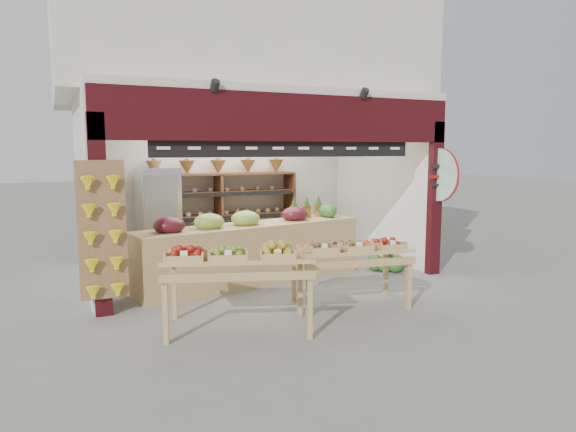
{
  "coord_description": "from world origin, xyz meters",
  "views": [
    {
      "loc": [
        -3.28,
        -8.05,
        2.18
      ],
      "look_at": [
        0.33,
        -0.2,
        1.06
      ],
      "focal_mm": 32.0,
      "sensor_mm": 36.0,
      "label": 1
    }
  ],
  "objects_px": {
    "back_shelving": "(219,198)",
    "cardboard_stack": "(159,268)",
    "refrigerator": "(158,217)",
    "mid_counter": "(251,251)",
    "display_table_left": "(228,259)",
    "watermelon_pile": "(386,261)",
    "display_table_right": "(350,250)"
  },
  "relations": [
    {
      "from": "display_table_right",
      "to": "mid_counter",
      "type": "bearing_deg",
      "value": 116.04
    },
    {
      "from": "refrigerator",
      "to": "watermelon_pile",
      "type": "relative_size",
      "value": 2.72
    },
    {
      "from": "mid_counter",
      "to": "refrigerator",
      "type": "bearing_deg",
      "value": 119.3
    },
    {
      "from": "cardboard_stack",
      "to": "refrigerator",
      "type": "bearing_deg",
      "value": 79.16
    },
    {
      "from": "refrigerator",
      "to": "display_table_left",
      "type": "relative_size",
      "value": 0.94
    },
    {
      "from": "cardboard_stack",
      "to": "mid_counter",
      "type": "height_order",
      "value": "mid_counter"
    },
    {
      "from": "back_shelving",
      "to": "refrigerator",
      "type": "height_order",
      "value": "back_shelving"
    },
    {
      "from": "display_table_right",
      "to": "refrigerator",
      "type": "bearing_deg",
      "value": 117.81
    },
    {
      "from": "display_table_left",
      "to": "back_shelving",
      "type": "bearing_deg",
      "value": 74.29
    },
    {
      "from": "refrigerator",
      "to": "mid_counter",
      "type": "relative_size",
      "value": 0.47
    },
    {
      "from": "cardboard_stack",
      "to": "watermelon_pile",
      "type": "height_order",
      "value": "cardboard_stack"
    },
    {
      "from": "display_table_left",
      "to": "mid_counter",
      "type": "bearing_deg",
      "value": 62.19
    },
    {
      "from": "display_table_left",
      "to": "display_table_right",
      "type": "height_order",
      "value": "display_table_left"
    },
    {
      "from": "display_table_left",
      "to": "watermelon_pile",
      "type": "height_order",
      "value": "display_table_left"
    },
    {
      "from": "mid_counter",
      "to": "watermelon_pile",
      "type": "relative_size",
      "value": 5.83
    },
    {
      "from": "refrigerator",
      "to": "display_table_left",
      "type": "height_order",
      "value": "refrigerator"
    },
    {
      "from": "refrigerator",
      "to": "mid_counter",
      "type": "height_order",
      "value": "refrigerator"
    },
    {
      "from": "cardboard_stack",
      "to": "display_table_left",
      "type": "bearing_deg",
      "value": -82.98
    },
    {
      "from": "refrigerator",
      "to": "cardboard_stack",
      "type": "distance_m",
      "value": 1.42
    },
    {
      "from": "refrigerator",
      "to": "cardboard_stack",
      "type": "height_order",
      "value": "refrigerator"
    },
    {
      "from": "back_shelving",
      "to": "cardboard_stack",
      "type": "xyz_separation_m",
      "value": [
        -1.5,
        -1.45,
        -0.99
      ]
    },
    {
      "from": "refrigerator",
      "to": "display_table_left",
      "type": "bearing_deg",
      "value": -93.74
    },
    {
      "from": "back_shelving",
      "to": "display_table_left",
      "type": "xyz_separation_m",
      "value": [
        -1.17,
        -4.15,
        -0.35
      ]
    },
    {
      "from": "display_table_right",
      "to": "back_shelving",
      "type": "bearing_deg",
      "value": 99.9
    },
    {
      "from": "mid_counter",
      "to": "display_table_right",
      "type": "distance_m",
      "value": 1.93
    },
    {
      "from": "display_table_right",
      "to": "watermelon_pile",
      "type": "bearing_deg",
      "value": 41.58
    },
    {
      "from": "cardboard_stack",
      "to": "watermelon_pile",
      "type": "distance_m",
      "value": 4.01
    },
    {
      "from": "back_shelving",
      "to": "watermelon_pile",
      "type": "xyz_separation_m",
      "value": [
        2.39,
        -2.44,
        -1.03
      ]
    },
    {
      "from": "display_table_left",
      "to": "display_table_right",
      "type": "relative_size",
      "value": 1.17
    },
    {
      "from": "refrigerator",
      "to": "mid_counter",
      "type": "xyz_separation_m",
      "value": [
        1.12,
        -1.99,
        -0.39
      ]
    },
    {
      "from": "back_shelving",
      "to": "cardboard_stack",
      "type": "relative_size",
      "value": 3.24
    },
    {
      "from": "refrigerator",
      "to": "watermelon_pile",
      "type": "distance_m",
      "value": 4.33
    }
  ]
}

